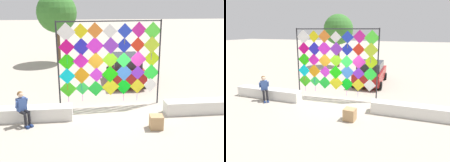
% 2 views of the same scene
% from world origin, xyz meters
% --- Properties ---
extents(ground, '(120.00, 120.00, 0.00)m').
position_xyz_m(ground, '(0.00, 0.00, 0.00)').
color(ground, '#ADA393').
extents(plaza_ledge_left, '(4.00, 0.63, 0.56)m').
position_xyz_m(plaza_ledge_left, '(-3.99, -0.22, 0.28)').
color(plaza_ledge_left, silver).
rests_on(plaza_ledge_left, ground).
extents(plaza_ledge_right, '(4.00, 0.63, 0.56)m').
position_xyz_m(plaza_ledge_right, '(3.99, -0.22, 0.28)').
color(plaza_ledge_right, silver).
rests_on(plaza_ledge_right, ground).
extents(kite_display_rack, '(4.67, 0.34, 3.95)m').
position_xyz_m(kite_display_rack, '(-0.28, 0.97, 2.28)').
color(kite_display_rack, '#232328').
rests_on(kite_display_rack, ground).
extents(seated_vendor, '(0.68, 0.67, 1.41)m').
position_xyz_m(seated_vendor, '(-3.87, -0.71, 0.82)').
color(seated_vendor, black).
rests_on(seated_vendor, ground).
extents(parked_car, '(2.04, 4.21, 1.63)m').
position_xyz_m(parked_car, '(1.03, 4.88, 0.83)').
color(parked_car, maroon).
rests_on(parked_car, ground).
extents(cardboard_box_large, '(0.54, 0.49, 0.53)m').
position_xyz_m(cardboard_box_large, '(1.25, -1.51, 0.27)').
color(cardboard_box_large, tan).
rests_on(cardboard_box_large, ground).
extents(tree_palm_like, '(3.04, 3.04, 5.40)m').
position_xyz_m(tree_palm_like, '(-3.54, 10.58, 3.90)').
color(tree_palm_like, brown).
rests_on(tree_palm_like, ground).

